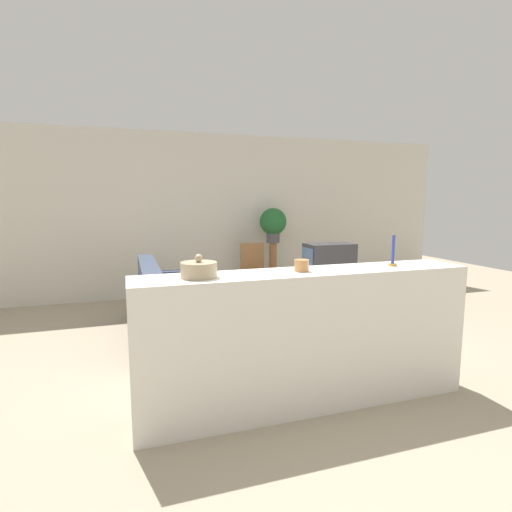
# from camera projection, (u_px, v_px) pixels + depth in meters

# --- Properties ---
(ground_plane) EXTENTS (14.00, 14.00, 0.00)m
(ground_plane) POSITION_uv_depth(u_px,v_px,m) (279.00, 373.00, 3.71)
(ground_plane) COLOR tan
(wall_back) EXTENTS (9.00, 0.06, 2.70)m
(wall_back) POSITION_uv_depth(u_px,v_px,m) (206.00, 215.00, 6.75)
(wall_back) COLOR beige
(wall_back) RESTS_ON ground_plane
(couch) EXTENTS (0.83, 1.97, 0.86)m
(couch) POSITION_uv_depth(u_px,v_px,m) (174.00, 310.00, 4.74)
(couch) COLOR #384256
(couch) RESTS_ON ground_plane
(tv_stand) EXTENTS (0.84, 0.52, 0.46)m
(tv_stand) POSITION_uv_depth(u_px,v_px,m) (328.00, 295.00, 5.82)
(tv_stand) COLOR olive
(tv_stand) RESTS_ON ground_plane
(television) EXTENTS (0.69, 0.41, 0.52)m
(television) POSITION_uv_depth(u_px,v_px,m) (329.00, 261.00, 5.75)
(television) COLOR #333338
(television) RESTS_ON tv_stand
(wooden_chair) EXTENTS (0.44, 0.44, 0.91)m
(wooden_chair) POSITION_uv_depth(u_px,v_px,m) (255.00, 270.00, 6.42)
(wooden_chair) COLOR olive
(wooden_chair) RESTS_ON ground_plane
(plant_stand) EXTENTS (0.13, 0.13, 0.89)m
(plant_stand) POSITION_uv_depth(u_px,v_px,m) (273.00, 268.00, 6.86)
(plant_stand) COLOR olive
(plant_stand) RESTS_ON ground_plane
(potted_plant) EXTENTS (0.45, 0.45, 0.59)m
(potted_plant) POSITION_uv_depth(u_px,v_px,m) (273.00, 223.00, 6.75)
(potted_plant) COLOR #4C4C51
(potted_plant) RESTS_ON plant_stand
(foreground_counter) EXTENTS (2.63, 0.44, 1.06)m
(foreground_counter) POSITION_uv_depth(u_px,v_px,m) (307.00, 338.00, 3.09)
(foreground_counter) COLOR white
(foreground_counter) RESTS_ON ground_plane
(decorative_bowl) EXTENTS (0.25, 0.25, 0.16)m
(decorative_bowl) POSITION_uv_depth(u_px,v_px,m) (199.00, 270.00, 2.76)
(decorative_bowl) COLOR tan
(decorative_bowl) RESTS_ON foreground_counter
(candle_jar) EXTENTS (0.11, 0.11, 0.09)m
(candle_jar) POSITION_uv_depth(u_px,v_px,m) (302.00, 265.00, 3.00)
(candle_jar) COLOR #C6844C
(candle_jar) RESTS_ON foreground_counter
(candlestick) EXTENTS (0.07, 0.07, 0.25)m
(candlestick) POSITION_uv_depth(u_px,v_px,m) (393.00, 256.00, 3.24)
(candlestick) COLOR #B7933D
(candlestick) RESTS_ON foreground_counter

